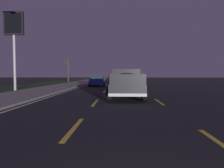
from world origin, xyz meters
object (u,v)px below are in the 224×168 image
Objects in this scene: pickup_truck at (126,83)px; bare_tree_far at (68,70)px; gas_price_sign at (14,31)px; sedan_silver at (122,79)px; sedan_blue at (98,80)px.

bare_tree_far is (27.49, 10.89, 1.37)m from pickup_truck.
bare_tree_far reaches higher than pickup_truck.
gas_price_sign is 1.48× the size of bare_tree_far.
sedan_silver is 13.31m from bare_tree_far.
sedan_blue is 11.42m from gas_price_sign.
pickup_truck is 12.68m from gas_price_sign.
pickup_truck is 1.24× the size of sedan_silver.
sedan_silver is 0.99× the size of sedan_blue.
pickup_truck is 0.73× the size of gas_price_sign.
gas_price_sign is 22.14m from bare_tree_far.
sedan_blue is at bearing 13.99° from pickup_truck.
bare_tree_far is at bearing 1.29° from gas_price_sign.
gas_price_sign is at bearing 61.72° from pickup_truck.
pickup_truck reaches higher than sedan_blue.
gas_price_sign reaches higher than pickup_truck.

